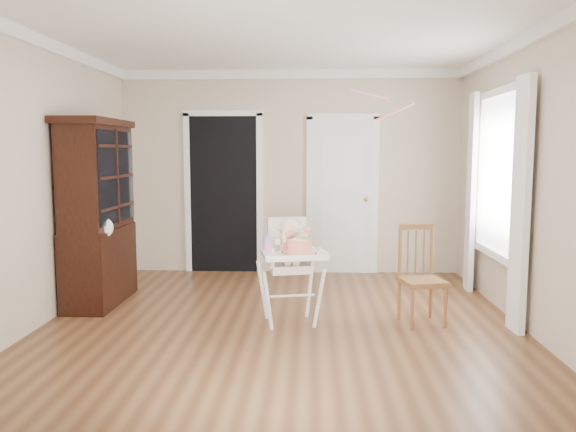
{
  "coord_description": "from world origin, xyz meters",
  "views": [
    {
      "loc": [
        0.28,
        -5.03,
        1.63
      ],
      "look_at": [
        0.07,
        0.08,
        1.04
      ],
      "focal_mm": 35.0,
      "sensor_mm": 36.0,
      "label": 1
    }
  ],
  "objects_px": {
    "sippy_cup": "(267,245)",
    "dining_chair": "(421,278)",
    "cake": "(299,247)",
    "high_chair": "(290,258)",
    "china_cabinet": "(98,212)"
  },
  "relations": [
    {
      "from": "sippy_cup",
      "to": "dining_chair",
      "type": "height_order",
      "value": "dining_chair"
    },
    {
      "from": "cake",
      "to": "dining_chair",
      "type": "height_order",
      "value": "dining_chair"
    },
    {
      "from": "high_chair",
      "to": "china_cabinet",
      "type": "relative_size",
      "value": 0.52
    },
    {
      "from": "high_chair",
      "to": "dining_chair",
      "type": "distance_m",
      "value": 1.26
    },
    {
      "from": "high_chair",
      "to": "china_cabinet",
      "type": "distance_m",
      "value": 2.2
    },
    {
      "from": "china_cabinet",
      "to": "high_chair",
      "type": "bearing_deg",
      "value": -17.21
    },
    {
      "from": "cake",
      "to": "high_chair",
      "type": "bearing_deg",
      "value": 109.28
    },
    {
      "from": "high_chair",
      "to": "sippy_cup",
      "type": "height_order",
      "value": "high_chair"
    },
    {
      "from": "dining_chair",
      "to": "cake",
      "type": "bearing_deg",
      "value": -176.75
    },
    {
      "from": "china_cabinet",
      "to": "dining_chair",
      "type": "xyz_separation_m",
      "value": [
        3.32,
        -0.58,
        -0.55
      ]
    },
    {
      "from": "high_chair",
      "to": "cake",
      "type": "distance_m",
      "value": 0.31
    },
    {
      "from": "cake",
      "to": "sippy_cup",
      "type": "distance_m",
      "value": 0.29
    },
    {
      "from": "dining_chair",
      "to": "high_chair",
      "type": "bearing_deg",
      "value": 170.68
    },
    {
      "from": "sippy_cup",
      "to": "dining_chair",
      "type": "bearing_deg",
      "value": 10.05
    },
    {
      "from": "high_chair",
      "to": "sippy_cup",
      "type": "xyz_separation_m",
      "value": [
        -0.2,
        -0.19,
        0.16
      ]
    }
  ]
}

